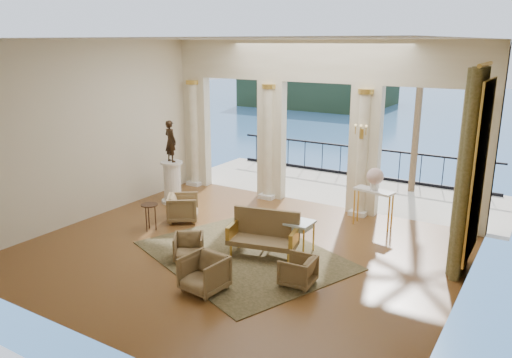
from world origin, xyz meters
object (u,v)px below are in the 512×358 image
Objects in this scene: armchair_b at (204,272)px; game_table at (290,223)px; pedestal at (172,183)px; side_table at (150,208)px; console_table at (374,196)px; statue at (170,141)px; settee at (264,234)px; armchair_a at (189,246)px; armchair_c at (298,269)px; armchair_d at (183,207)px.

game_table is at bearing 85.52° from armchair_b.
pedestal is 1.81× the size of side_table.
console_table is 5.49m from side_table.
statue is at bearing -155.51° from console_table.
statue is (-4.07, 1.75, 1.30)m from settee.
settee is at bearing 92.83° from armchair_b.
settee is 1.36× the size of statue.
pedestal is 2.19m from side_table.
armchair_a is at bearing 149.38° from statue.
armchair_c is (1.36, 1.11, -0.06)m from armchair_b.
game_table is 0.90× the size of statue.
armchair_c is at bearing -30.46° from armchair_a.
game_table is at bearing -150.24° from armchair_c.
game_table is (3.19, -0.22, 0.26)m from armchair_d.
armchair_c is 4.40m from side_table.
console_table is (5.48, 1.17, -1.00)m from statue.
pedestal is at bearing 165.08° from game_table.
side_table is (-2.99, 1.76, 0.20)m from armchair_b.
armchair_d is 1.62m from pedestal.
armchair_c is at bearing -47.37° from settee.
armchair_b is 1.75m from armchair_c.
settee is 1.31× the size of pedestal.
pedestal is 1.20m from statue.
game_table is 4.59m from pedestal.
armchair_d reaches higher than armchair_b.
settee is at bearing -128.38° from armchair_c.
armchair_d is 0.72× the size of game_table.
armchair_c is at bearing -26.11° from pedestal.
side_table is at bearing -63.56° from pedestal.
console_table is at bearing 34.82° from side_table.
pedestal is at bearing -119.96° from armchair_c.
side_table is (-0.26, -0.93, 0.19)m from armchair_d.
armchair_d is 3.21m from game_table.
armchair_c reaches higher than armchair_a.
console_table is at bearing -154.03° from statue.
pedestal is (-5.32, 2.61, 0.27)m from armchair_c.
armchair_d is (-4.09, 1.58, 0.07)m from armchair_c.
armchair_c is 0.59× the size of game_table.
armchair_d is 0.63× the size of pedestal.
armchair_c is 0.59× the size of console_table.
armchair_a is 2.08m from side_table.
side_table is at bearing 155.58° from armchair_b.
settee is 4.43m from pedestal.
side_table reaches higher than armchair_a.
armchair_a is 0.99× the size of armchair_c.
pedestal is 1.15× the size of console_table.
armchair_a is 2.41m from armchair_d.
pedestal reaches higher than armchair_c.
game_table is at bearing -129.47° from armchair_d.
settee is at bearing -23.24° from pedestal.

